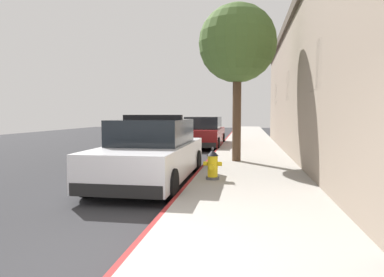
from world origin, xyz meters
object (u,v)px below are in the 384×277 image
Objects in this scene: fire_hydrant at (213,165)px; parked_car_silver_ahead at (204,133)px; police_cruiser at (152,153)px; street_tree at (237,44)px.

parked_car_silver_ahead is at bearing 98.55° from fire_hydrant.
parked_car_silver_ahead is 9.56m from fire_hydrant.
police_cruiser is at bearing -90.67° from parked_car_silver_ahead.
fire_hydrant is at bearing -97.77° from street_tree.
police_cruiser reaches higher than parked_car_silver_ahead.
police_cruiser is at bearing 171.99° from fire_hydrant.
police_cruiser is at bearing -122.55° from street_tree.
police_cruiser is 6.37× the size of fire_hydrant.
fire_hydrant is at bearing -81.45° from parked_car_silver_ahead.
fire_hydrant is (1.42, -9.45, -0.23)m from parked_car_silver_ahead.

